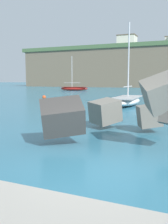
# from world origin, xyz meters

# --- Properties ---
(ground_plane) EXTENTS (400.00, 400.00, 0.00)m
(ground_plane) POSITION_xyz_m (0.00, 0.00, 0.00)
(ground_plane) COLOR #2D6B84
(breakwater_jetty) EXTENTS (31.34, 7.60, 2.62)m
(breakwater_jetty) POSITION_xyz_m (-1.25, 2.40, 1.13)
(breakwater_jetty) COLOR slate
(breakwater_jetty) RESTS_ON ground
(boat_near_centre) EXTENTS (6.16, 2.67, 7.23)m
(boat_near_centre) POSITION_xyz_m (-21.33, 43.11, 0.45)
(boat_near_centre) COLOR maroon
(boat_near_centre) RESTS_ON ground
(boat_mid_left) EXTENTS (2.22, 5.81, 7.22)m
(boat_mid_left) POSITION_xyz_m (-3.28, 16.27, 0.45)
(boat_mid_left) COLOR white
(boat_mid_left) RESTS_ON ground
(mooring_buoy_middle) EXTENTS (0.44, 0.44, 0.44)m
(mooring_buoy_middle) POSITION_xyz_m (-14.17, 19.99, 0.22)
(mooring_buoy_middle) COLOR #E54C1E
(mooring_buoy_middle) RESTS_ON ground
(station_building_west) EXTENTS (6.61, 5.92, 5.23)m
(station_building_west) POSITION_xyz_m (-20.80, 86.56, 15.65)
(station_building_west) COLOR silver
(station_building_west) RESTS_ON headland_bluff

